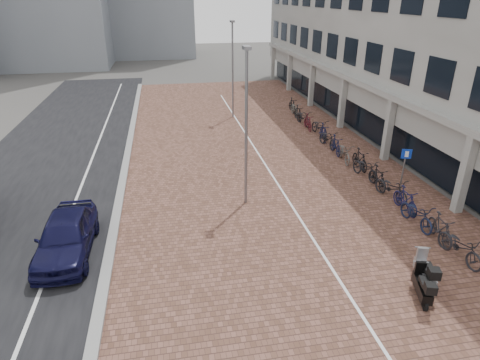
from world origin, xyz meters
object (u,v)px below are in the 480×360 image
object	(u,v)px
scooter_front	(425,271)
scooter_mid	(423,285)
car_navy	(66,235)
parking_sign	(404,164)

from	to	relation	value
scooter_front	scooter_mid	bearing A→B (deg)	-111.12
car_navy	parking_sign	size ratio (longest dim) A/B	2.04
car_navy	parking_sign	distance (m)	14.21
car_navy	scooter_mid	bearing A→B (deg)	-21.74
scooter_front	parking_sign	xyz separation A→B (m)	(2.81, 6.16, 0.84)
scooter_front	scooter_mid	world-z (taller)	scooter_front
scooter_mid	parking_sign	xyz separation A→B (m)	(3.25, 6.72, 0.88)
parking_sign	scooter_front	bearing A→B (deg)	-96.87
scooter_mid	car_navy	bearing A→B (deg)	176.79
car_navy	scooter_front	size ratio (longest dim) A/B	2.80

